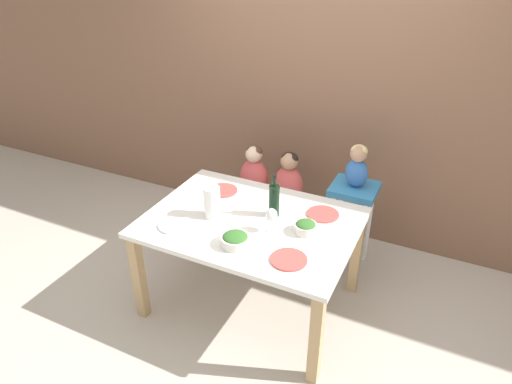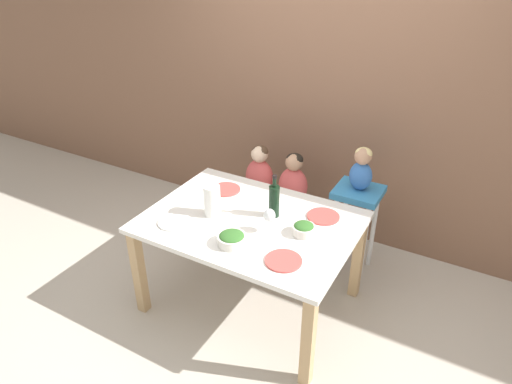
# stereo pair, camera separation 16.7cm
# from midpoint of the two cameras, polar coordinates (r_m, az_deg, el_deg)

# --- Properties ---
(ground_plane) EXTENTS (14.00, 14.00, 0.00)m
(ground_plane) POSITION_cam_midpoint_polar(r_m,az_deg,el_deg) (3.55, -1.94, -13.47)
(ground_plane) COLOR #BCB2A3
(wall_back) EXTENTS (10.00, 0.06, 2.70)m
(wall_back) POSITION_cam_midpoint_polar(r_m,az_deg,el_deg) (3.89, 6.35, 13.33)
(wall_back) COLOR brown
(wall_back) RESTS_ON ground_plane
(dining_table) EXTENTS (1.42, 1.04, 0.73)m
(dining_table) POSITION_cam_midpoint_polar(r_m,az_deg,el_deg) (3.15, -2.13, -4.99)
(dining_table) COLOR white
(dining_table) RESTS_ON ground_plane
(chair_far_left) EXTENTS (0.41, 0.39, 0.47)m
(chair_far_left) POSITION_cam_midpoint_polar(r_m,az_deg,el_deg) (3.97, -1.46, -1.17)
(chair_far_left) COLOR silver
(chair_far_left) RESTS_ON ground_plane
(chair_far_center) EXTENTS (0.41, 0.39, 0.47)m
(chair_far_center) POSITION_cam_midpoint_polar(r_m,az_deg,el_deg) (3.86, 2.70, -2.20)
(chair_far_center) COLOR silver
(chair_far_center) RESTS_ON ground_plane
(chair_right_highchair) EXTENTS (0.35, 0.33, 0.75)m
(chair_right_highchair) POSITION_cam_midpoint_polar(r_m,az_deg,el_deg) (3.62, 10.68, -1.65)
(chair_right_highchair) COLOR silver
(chair_right_highchair) RESTS_ON ground_plane
(person_child_left) EXTENTS (0.25, 0.19, 0.44)m
(person_child_left) POSITION_cam_midpoint_polar(r_m,az_deg,el_deg) (3.83, -1.51, 2.56)
(person_child_left) COLOR #C64C4C
(person_child_left) RESTS_ON chair_far_left
(person_child_center) EXTENTS (0.25, 0.19, 0.44)m
(person_child_center) POSITION_cam_midpoint_polar(r_m,az_deg,el_deg) (3.72, 2.81, 1.61)
(person_child_center) COLOR #C64C4C
(person_child_center) RESTS_ON chair_far_center
(person_baby_right) EXTENTS (0.17, 0.13, 0.34)m
(person_baby_right) POSITION_cam_midpoint_polar(r_m,az_deg,el_deg) (3.46, 11.22, 3.33)
(person_baby_right) COLOR #3366B2
(person_baby_right) RESTS_ON chair_right_highchair
(wine_bottle) EXTENTS (0.07, 0.07, 0.31)m
(wine_bottle) POSITION_cam_midpoint_polar(r_m,az_deg,el_deg) (3.09, 0.74, -0.98)
(wine_bottle) COLOR black
(wine_bottle) RESTS_ON dining_table
(paper_towel_roll) EXTENTS (0.11, 0.11, 0.22)m
(paper_towel_roll) POSITION_cam_midpoint_polar(r_m,az_deg,el_deg) (3.11, -7.05, -1.29)
(paper_towel_roll) COLOR white
(paper_towel_roll) RESTS_ON dining_table
(wine_glass_near) EXTENTS (0.08, 0.08, 0.17)m
(wine_glass_near) POSITION_cam_midpoint_polar(r_m,az_deg,el_deg) (2.92, 0.30, -3.02)
(wine_glass_near) COLOR white
(wine_glass_near) RESTS_ON dining_table
(salad_bowl_large) EXTENTS (0.18, 0.18, 0.08)m
(salad_bowl_large) POSITION_cam_midpoint_polar(r_m,az_deg,el_deg) (2.85, -4.29, -5.97)
(salad_bowl_large) COLOR silver
(salad_bowl_large) RESTS_ON dining_table
(salad_bowl_small) EXTENTS (0.15, 0.15, 0.08)m
(salad_bowl_small) POSITION_cam_midpoint_polar(r_m,az_deg,el_deg) (2.97, 4.62, -4.41)
(salad_bowl_small) COLOR silver
(salad_bowl_small) RESTS_ON dining_table
(dinner_plate_front_left) EXTENTS (0.22, 0.22, 0.01)m
(dinner_plate_front_left) POSITION_cam_midpoint_polar(r_m,az_deg,el_deg) (3.10, -11.62, -4.07)
(dinner_plate_front_left) COLOR silver
(dinner_plate_front_left) RESTS_ON dining_table
(dinner_plate_back_left) EXTENTS (0.22, 0.22, 0.01)m
(dinner_plate_back_left) POSITION_cam_midpoint_polar(r_m,az_deg,el_deg) (3.46, -5.56, 0.18)
(dinner_plate_back_left) COLOR #D14C47
(dinner_plate_back_left) RESTS_ON dining_table
(dinner_plate_back_right) EXTENTS (0.22, 0.22, 0.01)m
(dinner_plate_back_right) POSITION_cam_midpoint_polar(r_m,az_deg,el_deg) (3.18, 6.88, -2.78)
(dinner_plate_back_right) COLOR #D14C47
(dinner_plate_back_right) RESTS_ON dining_table
(dinner_plate_front_right) EXTENTS (0.22, 0.22, 0.01)m
(dinner_plate_front_right) POSITION_cam_midpoint_polar(r_m,az_deg,el_deg) (2.74, 2.36, -8.46)
(dinner_plate_front_right) COLOR #D14C47
(dinner_plate_front_right) RESTS_ON dining_table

